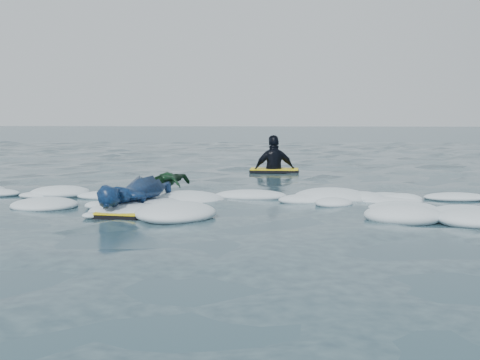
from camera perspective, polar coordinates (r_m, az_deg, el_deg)
name	(u,v)px	position (r m, az deg, el deg)	size (l,w,h in m)	color
ground	(199,215)	(8.29, -3.88, -3.33)	(120.00, 120.00, 0.00)	#172F39
foam_band	(208,204)	(9.30, -3.01, -2.28)	(12.00, 3.10, 0.30)	white
prone_woman_unit	(134,195)	(8.68, -10.00, -1.38)	(1.00, 1.87, 0.46)	black
prone_child_unit	(167,186)	(9.86, -6.94, -0.53)	(0.82, 1.23, 0.43)	black
waiting_rider_unit	(274,171)	(14.32, 3.27, 0.81)	(1.17, 0.66, 1.74)	black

